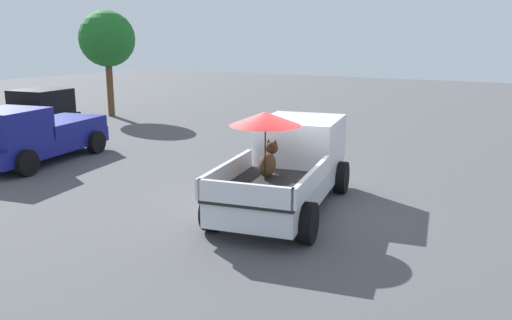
% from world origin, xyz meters
% --- Properties ---
extents(ground_plane, '(80.00, 80.00, 0.00)m').
position_xyz_m(ground_plane, '(0.00, 0.00, 0.00)').
color(ground_plane, '#4C4C4F').
extents(pickup_truck_main, '(5.31, 3.02, 2.34)m').
position_xyz_m(pickup_truck_main, '(0.42, 0.10, 1.00)').
color(pickup_truck_main, black).
rests_on(pickup_truck_main, ground).
extents(pickup_truck_red, '(5.06, 2.88, 1.80)m').
position_xyz_m(pickup_truck_red, '(0.10, 8.81, 0.87)').
color(pickup_truck_red, black).
rests_on(pickup_truck_red, ground).
extents(pickup_truck_far, '(5.00, 2.67, 1.80)m').
position_xyz_m(pickup_truck_far, '(2.62, 12.78, 0.87)').
color(pickup_truck_far, black).
rests_on(pickup_truck_far, ground).
extents(tree_by_lot, '(2.69, 2.69, 5.12)m').
position_xyz_m(tree_by_lot, '(8.58, 14.18, 3.74)').
color(tree_by_lot, brown).
rests_on(tree_by_lot, ground).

